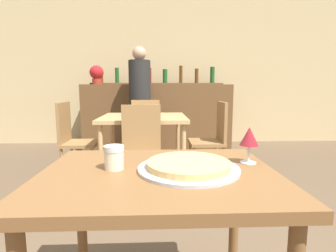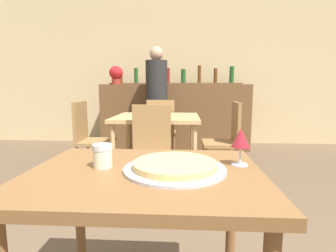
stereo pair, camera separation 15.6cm
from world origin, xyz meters
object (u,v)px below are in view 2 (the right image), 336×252
(chair_far_side_right, at_px, (227,136))
(person_standing, at_px, (157,98))
(chair_far_side_back, at_px, (161,128))
(pizza_tray, at_px, (175,166))
(wine_glass, at_px, (241,139))
(chair_far_side_front, at_px, (151,147))
(potted_plant, at_px, (116,74))
(chair_far_side_left, at_px, (89,135))
(cheese_shaker, at_px, (103,156))

(chair_far_side_right, xyz_separation_m, person_standing, (-0.94, 1.10, 0.41))
(chair_far_side_back, distance_m, chair_far_side_right, 1.02)
(pizza_tray, bearing_deg, chair_far_side_back, 96.04)
(pizza_tray, bearing_deg, wine_glass, 18.03)
(chair_far_side_front, xyz_separation_m, person_standing, (-0.11, 1.70, 0.41))
(chair_far_side_front, relative_size, potted_plant, 2.82)
(pizza_tray, xyz_separation_m, person_standing, (-0.39, 3.14, 0.16))
(chair_far_side_right, distance_m, person_standing, 1.50)
(chair_far_side_left, height_order, pizza_tray, chair_far_side_left)
(chair_far_side_front, xyz_separation_m, cheese_shaker, (-0.02, -1.41, 0.28))
(chair_far_side_front, distance_m, potted_plant, 2.53)
(pizza_tray, height_order, person_standing, person_standing)
(chair_far_side_back, bearing_deg, person_standing, -77.13)
(pizza_tray, distance_m, person_standing, 3.17)
(chair_far_side_left, bearing_deg, potted_plant, 2.27)
(pizza_tray, height_order, potted_plant, potted_plant)
(cheese_shaker, relative_size, potted_plant, 0.29)
(chair_far_side_left, xyz_separation_m, person_standing, (0.71, 1.10, 0.41))
(chair_far_side_back, height_order, cheese_shaker, chair_far_side_back)
(pizza_tray, relative_size, wine_glass, 2.56)
(wine_glass, xyz_separation_m, potted_plant, (-1.44, 3.58, 0.46))
(cheese_shaker, xyz_separation_m, potted_plant, (-0.87, 3.64, 0.52))
(chair_far_side_left, relative_size, potted_plant, 2.82)
(wine_glass, bearing_deg, chair_far_side_front, 112.33)
(chair_far_side_back, xyz_separation_m, potted_plant, (-0.89, 1.02, 0.80))
(chair_far_side_back, bearing_deg, potted_plant, -49.01)
(chair_far_side_front, distance_m, person_standing, 1.75)
(pizza_tray, bearing_deg, person_standing, 97.13)
(chair_far_side_right, bearing_deg, cheese_shaker, -22.69)
(chair_far_side_right, xyz_separation_m, wine_glass, (-0.27, -1.95, 0.35))
(cheese_shaker, relative_size, person_standing, 0.06)
(chair_far_side_front, xyz_separation_m, chair_far_side_right, (0.82, 0.60, 0.00))
(person_standing, bearing_deg, chair_far_side_right, -49.50)
(chair_far_side_back, height_order, chair_far_side_left, same)
(potted_plant, bearing_deg, chair_far_side_left, -87.73)
(pizza_tray, xyz_separation_m, wine_glass, (0.27, 0.09, 0.10))
(chair_far_side_front, relative_size, person_standing, 0.54)
(chair_far_side_right, distance_m, cheese_shaker, 2.20)
(chair_far_side_back, distance_m, potted_plant, 1.57)
(chair_far_side_right, relative_size, wine_glass, 5.83)
(chair_far_side_back, height_order, pizza_tray, chair_far_side_back)
(chair_far_side_front, distance_m, wine_glass, 1.50)
(person_standing, height_order, potted_plant, person_standing)
(wine_glass, bearing_deg, potted_plant, 111.95)
(potted_plant, bearing_deg, chair_far_side_front, -68.28)
(chair_far_side_back, xyz_separation_m, chair_far_side_right, (0.82, -0.60, 0.00))
(chair_far_side_back, bearing_deg, cheese_shaker, 89.59)
(chair_far_side_back, relative_size, person_standing, 0.54)
(wine_glass, bearing_deg, person_standing, 102.32)
(person_standing, bearing_deg, cheese_shaker, -88.27)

